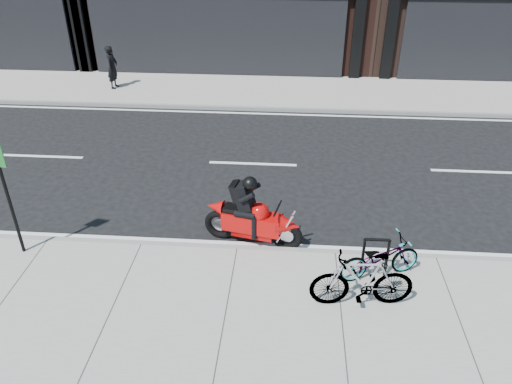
# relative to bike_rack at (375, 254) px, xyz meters

# --- Properties ---
(ground) EXTENTS (120.00, 120.00, 0.00)m
(ground) POSITION_rel_bike_rack_xyz_m (-2.66, 2.60, -0.62)
(ground) COLOR black
(ground) RESTS_ON ground
(sidewalk_near) EXTENTS (60.00, 6.00, 0.13)m
(sidewalk_near) POSITION_rel_bike_rack_xyz_m (-2.66, -2.40, -0.56)
(sidewalk_near) COLOR gray
(sidewalk_near) RESTS_ON ground
(sidewalk_far) EXTENTS (60.00, 3.50, 0.13)m
(sidewalk_far) POSITION_rel_bike_rack_xyz_m (-2.66, 10.35, -0.56)
(sidewalk_far) COLOR gray
(sidewalk_far) RESTS_ON ground
(bike_rack) EXTENTS (0.50, 0.06, 0.84)m
(bike_rack) POSITION_rel_bike_rack_xyz_m (0.00, 0.00, 0.00)
(bike_rack) COLOR black
(bike_rack) RESTS_ON sidewalk_near
(bicycle_front) EXTENTS (1.69, 1.06, 0.84)m
(bicycle_front) POSITION_rel_bike_rack_xyz_m (0.09, -0.03, -0.07)
(bicycle_front) COLOR gray
(bicycle_front) RESTS_ON sidewalk_near
(bicycle_rear) EXTENTS (1.84, 0.67, 1.08)m
(bicycle_rear) POSITION_rel_bike_rack_xyz_m (-0.34, -0.82, 0.05)
(bicycle_rear) COLOR gray
(bicycle_rear) RESTS_ON sidewalk_near
(motorcycle) EXTENTS (2.12, 0.84, 1.60)m
(motorcycle) POSITION_rel_bike_rack_xyz_m (-2.28, 0.98, 0.02)
(motorcycle) COLOR black
(motorcycle) RESTS_ON ground
(pedestrian) EXTENTS (0.41, 0.59, 1.55)m
(pedestrian) POSITION_rel_bike_rack_xyz_m (-8.30, 10.13, 0.28)
(pedestrian) COLOR black
(pedestrian) RESTS_ON sidewalk_far
(sign_post) EXTENTS (0.33, 0.07, 2.43)m
(sign_post) POSITION_rel_bike_rack_xyz_m (-6.97, 0.20, 0.96)
(sign_post) COLOR black
(sign_post) RESTS_ON sidewalk_near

